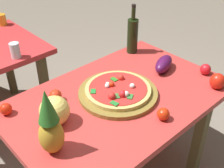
% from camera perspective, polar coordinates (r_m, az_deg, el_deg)
% --- Properties ---
extents(display_table, '(1.27, 0.82, 0.74)m').
position_cam_1_polar(display_table, '(1.69, 1.34, -4.97)').
color(display_table, brown).
rests_on(display_table, ground_plane).
extents(pizza_board, '(0.45, 0.45, 0.02)m').
position_cam_1_polar(pizza_board, '(1.63, 1.19, -1.81)').
color(pizza_board, olive).
rests_on(pizza_board, display_table).
extents(pizza, '(0.38, 0.38, 0.06)m').
position_cam_1_polar(pizza, '(1.61, 1.21, -1.10)').
color(pizza, tan).
rests_on(pizza, pizza_board).
extents(wine_bottle, '(0.08, 0.08, 0.35)m').
position_cam_1_polar(wine_bottle, '(2.04, 4.13, 9.76)').
color(wine_bottle, black).
rests_on(wine_bottle, display_table).
extents(pineapple_left, '(0.11, 0.11, 0.33)m').
position_cam_1_polar(pineapple_left, '(1.25, -12.33, -8.13)').
color(pineapple_left, gold).
rests_on(pineapple_left, display_table).
extents(melon, '(0.15, 0.15, 0.15)m').
position_cam_1_polar(melon, '(1.44, -11.42, -5.26)').
color(melon, '#F1DA67').
rests_on(melon, display_table).
extents(bell_pepper, '(0.09, 0.09, 0.10)m').
position_cam_1_polar(bell_pepper, '(1.79, 20.33, 0.53)').
color(bell_pepper, red).
rests_on(bell_pepper, display_table).
extents(eggplant, '(0.22, 0.15, 0.09)m').
position_cam_1_polar(eggplant, '(1.88, 10.30, 3.97)').
color(eggplant, '#4B1344').
rests_on(eggplant, display_table).
extents(tomato_by_bottle, '(0.07, 0.07, 0.07)m').
position_cam_1_polar(tomato_by_bottle, '(1.90, 18.18, 2.83)').
color(tomato_by_bottle, red).
rests_on(tomato_by_bottle, display_table).
extents(tomato_near_board, '(0.06, 0.06, 0.06)m').
position_cam_1_polar(tomato_near_board, '(1.59, -20.47, -4.72)').
color(tomato_near_board, red).
rests_on(tomato_near_board, display_table).
extents(tomato_at_corner, '(0.07, 0.07, 0.07)m').
position_cam_1_polar(tomato_at_corner, '(1.48, 10.21, -5.94)').
color(tomato_at_corner, red).
rests_on(tomato_at_corner, display_table).
extents(tomato_beside_pepper, '(0.07, 0.07, 0.07)m').
position_cam_1_polar(tomato_beside_pepper, '(1.61, -11.24, -2.28)').
color(tomato_beside_pepper, red).
rests_on(tomato_beside_pepper, display_table).
extents(drinking_glass_juice, '(0.07, 0.07, 0.09)m').
position_cam_1_polar(drinking_glass_juice, '(2.70, -21.17, 11.90)').
color(drinking_glass_juice, orange).
rests_on(drinking_glass_juice, background_table).
extents(drinking_glass_water, '(0.07, 0.07, 0.11)m').
position_cam_1_polar(drinking_glass_water, '(2.10, -18.81, 6.39)').
color(drinking_glass_water, silver).
rests_on(drinking_glass_water, background_table).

